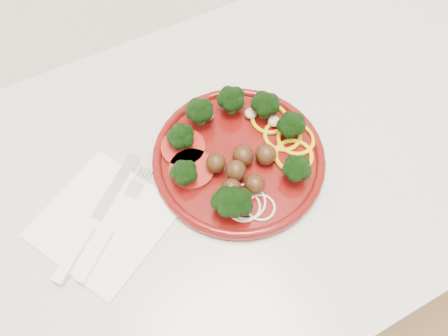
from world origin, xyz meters
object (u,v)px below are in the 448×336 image
napkin (104,221)px  knife (88,231)px  plate (238,155)px  fork (104,241)px

napkin → knife: knife is taller
plate → fork: bearing=-172.9°
knife → fork: 0.03m
napkin → fork: bearing=-107.7°
plate → knife: bearing=-178.9°
plate → napkin: 0.21m
plate → knife: 0.24m
plate → fork: 0.22m
napkin → knife: (-0.02, -0.01, 0.01)m
napkin → knife: bearing=-163.6°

